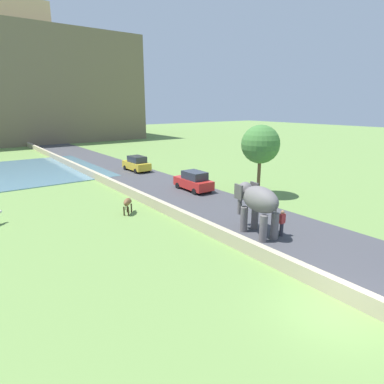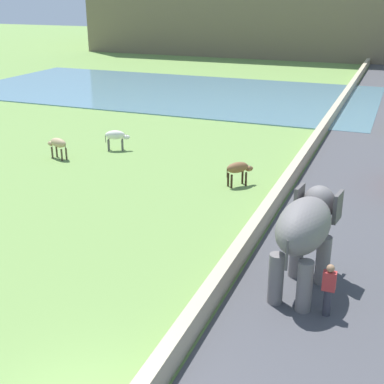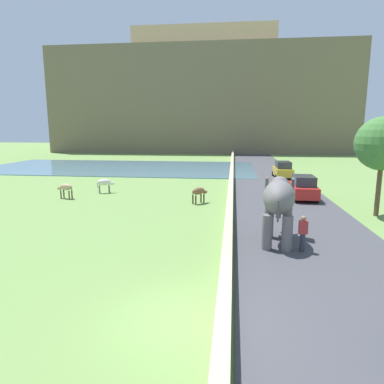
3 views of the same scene
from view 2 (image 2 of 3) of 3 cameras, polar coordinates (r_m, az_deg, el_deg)
road_surface at (r=28.50m, az=19.60°, el=2.40°), size 7.00×120.00×0.06m
barrier_wall at (r=26.83m, az=11.36°, el=2.89°), size 0.40×110.00×0.75m
lake at (r=48.08m, az=-2.71°, el=10.80°), size 36.00×18.00×0.08m
elephant at (r=15.70m, az=12.14°, el=-3.90°), size 1.76×3.55×2.99m
person_beside_elephant at (r=15.14m, az=14.46°, el=-10.10°), size 0.36×0.22×1.63m
cow_tan at (r=29.18m, az=-14.25°, el=5.06°), size 1.42×0.70×1.15m
cow_brown at (r=24.37m, az=5.01°, el=2.52°), size 1.18×1.26×1.15m
cow_white at (r=30.13m, az=-8.18°, el=5.99°), size 1.40×0.90×1.15m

